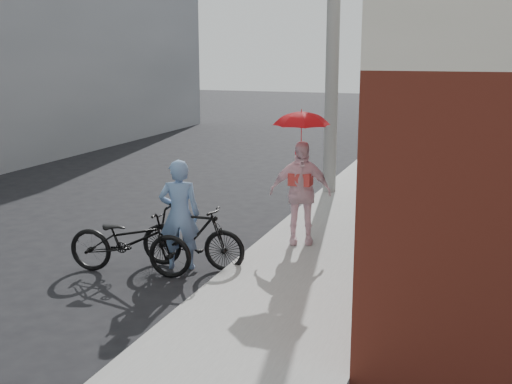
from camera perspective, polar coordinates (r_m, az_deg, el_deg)
The scene contains 11 objects.
ground at distance 9.23m, azimuth -9.09°, elevation -7.74°, with size 80.00×80.00×0.00m, color black.
sidewalk at distance 10.27m, azimuth 6.77°, elevation -5.18°, with size 2.20×24.00×0.12m, color gray.
curb at distance 10.58m, azimuth 0.62°, elevation -4.57°, with size 0.12×24.00×0.12m, color #9E9E99.
utility_pole at distance 13.92m, azimuth 6.86°, elevation 13.81°, with size 0.28×0.28×7.00m, color #9E9E99.
officer at distance 9.44m, azimuth -6.81°, elevation -2.01°, with size 0.60×0.39×1.63m, color #6C90C0.
bike_left at distance 9.38m, azimuth -11.17°, elevation -4.32°, with size 0.65×1.87×0.98m, color black.
bike_right at distance 9.49m, azimuth -5.67°, elevation -3.96°, with size 0.46×1.62×0.97m, color black.
kimono_woman at distance 10.22m, azimuth 3.97°, elevation -0.05°, with size 0.97×0.40×1.66m, color #FCD3DD.
parasol at distance 10.03m, azimuth 4.07°, elevation 6.66°, with size 0.85×0.85×0.74m, color red.
planter at distance 9.76m, azimuth 11.52°, elevation -5.36°, with size 0.36×0.36×0.19m, color black.
potted_plant at distance 9.65m, azimuth 11.62°, elevation -3.10°, with size 0.55×0.48×0.61m, color #336026.
Camera 1 is at (4.24, -7.55, 3.18)m, focal length 45.00 mm.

